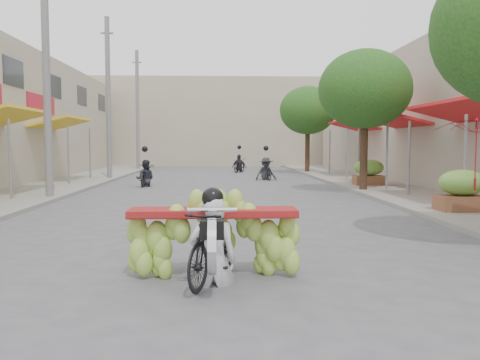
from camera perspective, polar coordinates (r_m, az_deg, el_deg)
ground at (r=4.87m, az=-3.18°, el=-17.82°), size 120.00×120.00×0.00m
sidewalk_left at (r=20.83m, az=-22.19°, el=-1.01°), size 4.00×60.00×0.12m
sidewalk_right at (r=20.78m, az=17.14°, el=-0.90°), size 4.00×60.00×0.12m
far_building at (r=42.55m, az=-2.45°, el=6.40°), size 20.00×6.00×7.00m
utility_pole_mid at (r=17.54m, az=-20.92°, el=11.10°), size 0.60×0.24×8.00m
utility_pole_far at (r=26.19m, az=-14.57°, el=8.84°), size 0.60×0.24×8.00m
utility_pole_back at (r=35.01m, az=-11.43°, el=7.67°), size 0.60×0.24×8.00m
street_tree_mid at (r=19.36m, az=13.85°, el=9.84°), size 3.40×3.40×5.25m
street_tree_far at (r=31.04m, az=7.61°, el=7.73°), size 3.40×3.40×5.25m
produce_crate_mid at (r=13.98m, az=23.67°, el=-0.75°), size 1.20×0.88×1.16m
produce_crate_far at (r=21.44m, az=14.27°, el=1.05°), size 1.20×0.88×1.16m
banana_motorbike at (r=6.74m, az=-3.06°, el=-5.38°), size 2.27×1.86×2.12m
market_umbrella at (r=12.59m, az=25.11°, el=6.60°), size 2.37×2.37×1.69m
pedestrian at (r=22.31m, az=13.58°, el=1.65°), size 0.86×0.64×1.55m
bg_motorbike_a at (r=21.78m, az=-10.61°, el=1.24°), size 0.82×1.63×1.95m
bg_motorbike_b at (r=25.20m, az=2.93°, el=1.91°), size 1.15×1.79×1.95m
bg_motorbike_c at (r=31.85m, az=-0.09°, el=2.32°), size 1.15×1.66×1.95m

